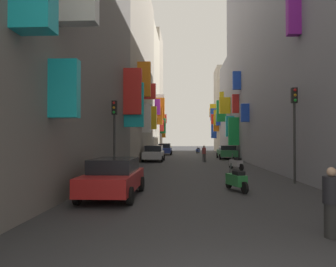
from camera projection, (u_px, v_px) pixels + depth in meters
ground_plane at (192, 160)px, 33.15m from camera, size 140.00×140.00×0.00m
building_left_mid_a at (118, 68)px, 34.71m from camera, size 7.22×19.36×19.83m
building_left_mid_b at (138, 92)px, 49.58m from camera, size 7.26×10.44×18.89m
building_left_mid_c at (145, 93)px, 59.26m from camera, size 6.98×8.90×21.43m
building_right_mid_a at (260, 65)px, 37.30m from camera, size 7.40×12.73×21.53m
building_right_mid_b at (243, 109)px, 47.95m from camera, size 7.30×8.77×13.48m
building_right_mid_c at (236, 116)px, 54.18m from camera, size 7.26×3.71×12.32m
building_right_far at (232, 110)px, 59.45m from camera, size 7.10×6.81×15.27m
parked_car_blue at (165, 149)px, 45.12m from camera, size 2.00×4.46×1.55m
parked_car_silver at (154, 153)px, 31.76m from camera, size 2.02×4.21×1.55m
parked_car_yellow at (166, 147)px, 55.11m from camera, size 1.98×4.21×1.50m
parked_car_green at (227, 152)px, 35.71m from camera, size 2.01×4.19×1.48m
parked_car_red at (113, 177)px, 12.05m from camera, size 1.93×4.29×1.43m
scooter_green at (236, 180)px, 13.39m from camera, size 0.77×1.89×1.13m
scooter_blue at (198, 150)px, 49.91m from camera, size 0.71×1.91×1.13m
scooter_silver at (236, 163)px, 22.85m from camera, size 0.82×1.90×1.13m
scooter_white at (222, 153)px, 39.41m from camera, size 0.76×1.82×1.13m
pedestrian_crossing at (332, 203)px, 7.04m from camera, size 0.38×0.38×1.54m
pedestrian_near_left at (204, 154)px, 30.95m from camera, size 0.44×0.44×1.57m
traffic_light_near_corner at (114, 126)px, 17.12m from camera, size 0.26×0.34×4.22m
traffic_light_far_corner at (294, 119)px, 15.76m from camera, size 0.26×0.34×4.69m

